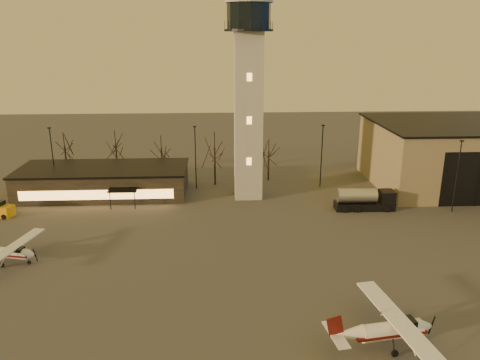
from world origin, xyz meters
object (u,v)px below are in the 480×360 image
at_px(hangar, 469,154).
at_px(cessna_rear, 11,255).
at_px(cessna_front, 393,333).
at_px(control_tower, 248,88).
at_px(fuel_truck, 364,201).
at_px(service_cart, 1,211).
at_px(terminal, 104,181).

distance_m(hangar, cessna_rear, 67.67).
bearing_deg(hangar, cessna_front, -123.76).
relative_size(control_tower, fuel_truck, 3.93).
bearing_deg(service_cart, cessna_front, -18.19).
xyz_separation_m(hangar, service_cart, (-70.06, -10.54, -4.36)).
bearing_deg(control_tower, terminal, 174.85).
bearing_deg(cessna_front, cessna_rear, 147.99).
relative_size(control_tower, cessna_rear, 3.21).
bearing_deg(control_tower, cessna_rear, -142.58).
distance_m(terminal, fuel_truck, 38.91).
bearing_deg(control_tower, hangar, 6.31).
bearing_deg(control_tower, fuel_truck, -22.23).
bearing_deg(cessna_rear, fuel_truck, 30.77).
distance_m(control_tower, cessna_rear, 37.21).
bearing_deg(fuel_truck, control_tower, 158.92).
bearing_deg(cessna_rear, terminal, 90.32).
bearing_deg(terminal, cessna_rear, -102.29).
distance_m(terminal, cessna_front, 49.36).
bearing_deg(cessna_rear, service_cart, 129.62).
xyz_separation_m(hangar, cessna_rear, (-62.91, -24.57, -4.20)).
distance_m(control_tower, hangar, 37.90).
bearing_deg(cessna_front, fuel_truck, 68.67).
distance_m(cessna_front, cessna_rear, 39.25).
distance_m(hangar, fuel_truck, 22.96).
distance_m(cessna_rear, fuel_truck, 45.13).
distance_m(cessna_front, fuel_truck, 30.70).
bearing_deg(service_cart, terminal, 51.85).
height_order(control_tower, terminal, control_tower).
bearing_deg(cessna_rear, hangar, 33.94).
distance_m(terminal, cessna_rear, 23.13).
xyz_separation_m(control_tower, service_cart, (-34.06, -6.56, -15.53)).
xyz_separation_m(terminal, cessna_front, (30.99, -38.41, -1.03)).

